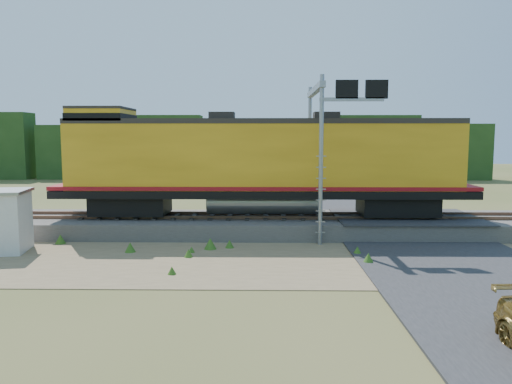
{
  "coord_description": "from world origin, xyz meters",
  "views": [
    {
      "loc": [
        -0.07,
        -18.71,
        4.83
      ],
      "look_at": [
        -0.43,
        3.0,
        2.4
      ],
      "focal_mm": 35.0,
      "sensor_mm": 36.0,
      "label": 1
    }
  ],
  "objects": [
    {
      "name": "road",
      "position": [
        7.0,
        0.74,
        0.09
      ],
      "size": [
        7.0,
        66.0,
        0.86
      ],
      "color": "#38383A",
      "rests_on": "ground"
    },
    {
      "name": "rails",
      "position": [
        0.0,
        6.0,
        0.88
      ],
      "size": [
        70.0,
        1.54,
        0.16
      ],
      "color": "brown",
      "rests_on": "ballast"
    },
    {
      "name": "ballast",
      "position": [
        0.0,
        6.0,
        0.4
      ],
      "size": [
        70.0,
        5.0,
        0.8
      ],
      "primitive_type": "cube",
      "color": "slate",
      "rests_on": "ground"
    },
    {
      "name": "signal_gantry",
      "position": [
        2.81,
        5.32,
        5.59
      ],
      "size": [
        2.97,
        6.2,
        7.49
      ],
      "color": "gray",
      "rests_on": "ground"
    },
    {
      "name": "shed",
      "position": [
        -11.05,
        1.57,
        1.33
      ],
      "size": [
        2.55,
        2.55,
        2.62
      ],
      "rotation": [
        0.0,
        0.0,
        0.17
      ],
      "color": "silver",
      "rests_on": "ground"
    },
    {
      "name": "locomotive",
      "position": [
        -0.4,
        6.0,
        3.57
      ],
      "size": [
        20.47,
        3.12,
        5.28
      ],
      "color": "black",
      "rests_on": "rails"
    },
    {
      "name": "tree_line_north",
      "position": [
        0.0,
        38.0,
        3.07
      ],
      "size": [
        130.0,
        3.0,
        6.5
      ],
      "color": "#1D3B15",
      "rests_on": "ground"
    },
    {
      "name": "dirt_shoulder",
      "position": [
        -2.0,
        0.5,
        0.01
      ],
      "size": [
        26.0,
        8.0,
        0.03
      ],
      "primitive_type": "cube",
      "color": "#8C7754",
      "rests_on": "ground"
    },
    {
      "name": "weed_clumps",
      "position": [
        -3.5,
        0.1,
        0.0
      ],
      "size": [
        15.0,
        6.2,
        0.56
      ],
      "primitive_type": null,
      "color": "#37621C",
      "rests_on": "ground"
    },
    {
      "name": "ground",
      "position": [
        0.0,
        0.0,
        0.0
      ],
      "size": [
        140.0,
        140.0,
        0.0
      ],
      "primitive_type": "plane",
      "color": "#475123",
      "rests_on": "ground"
    }
  ]
}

